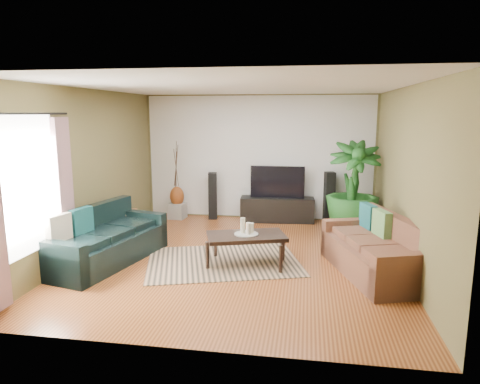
% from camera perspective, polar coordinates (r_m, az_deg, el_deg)
% --- Properties ---
extents(floor, '(5.50, 5.50, 0.00)m').
position_cam_1_polar(floor, '(6.98, -0.26, -8.80)').
color(floor, '#9A5227').
rests_on(floor, ground).
extents(ceiling, '(5.50, 5.50, 0.00)m').
position_cam_1_polar(ceiling, '(6.60, -0.28, 13.90)').
color(ceiling, white).
rests_on(ceiling, ground).
extents(wall_back, '(5.00, 0.00, 5.00)m').
position_cam_1_polar(wall_back, '(9.36, 2.46, 4.63)').
color(wall_back, brown).
rests_on(wall_back, ground).
extents(wall_front, '(5.00, 0.00, 5.00)m').
position_cam_1_polar(wall_front, '(4.02, -6.63, -3.39)').
color(wall_front, brown).
rests_on(wall_front, ground).
extents(wall_left, '(0.00, 5.50, 5.50)m').
position_cam_1_polar(wall_left, '(7.48, -19.55, 2.53)').
color(wall_left, brown).
rests_on(wall_left, ground).
extents(wall_right, '(0.00, 5.50, 5.50)m').
position_cam_1_polar(wall_right, '(6.73, 21.25, 1.59)').
color(wall_right, brown).
rests_on(wall_right, ground).
extents(backwall_panel, '(4.90, 0.00, 4.90)m').
position_cam_1_polar(backwall_panel, '(9.35, 2.45, 4.62)').
color(backwall_panel, white).
rests_on(backwall_panel, ground).
extents(window_pane, '(0.00, 1.80, 1.80)m').
position_cam_1_polar(window_pane, '(6.12, -26.52, 0.85)').
color(window_pane, white).
rests_on(window_pane, ground).
extents(curtain_far, '(0.08, 0.35, 2.20)m').
position_cam_1_polar(curtain_far, '(6.75, -22.34, -0.18)').
color(curtain_far, gray).
rests_on(curtain_far, ground).
extents(curtain_rod, '(0.03, 1.90, 0.03)m').
position_cam_1_polar(curtain_rod, '(6.02, -26.84, 9.31)').
color(curtain_rod, black).
rests_on(curtain_rod, ground).
extents(sofa_left, '(1.37, 2.28, 0.85)m').
position_cam_1_polar(sofa_left, '(7.01, -17.50, -5.58)').
color(sofa_left, black).
rests_on(sofa_left, floor).
extents(sofa_right, '(1.42, 2.10, 0.85)m').
position_cam_1_polar(sofa_right, '(6.50, 17.35, -6.85)').
color(sofa_right, brown).
rests_on(sofa_right, floor).
extents(area_rug, '(2.72, 2.27, 0.01)m').
position_cam_1_polar(area_rug, '(6.83, -2.24, -9.22)').
color(area_rug, tan).
rests_on(area_rug, floor).
extents(coffee_table, '(1.31, 0.97, 0.48)m').
position_cam_1_polar(coffee_table, '(6.63, 0.84, -7.67)').
color(coffee_table, black).
rests_on(coffee_table, floor).
extents(candle_tray, '(0.36, 0.36, 0.02)m').
position_cam_1_polar(candle_tray, '(6.56, 0.85, -5.61)').
color(candle_tray, gray).
rests_on(candle_tray, coffee_table).
extents(candle_tall, '(0.07, 0.07, 0.23)m').
position_cam_1_polar(candle_tall, '(6.56, 0.37, -4.46)').
color(candle_tall, beige).
rests_on(candle_tall, candle_tray).
extents(candle_mid, '(0.07, 0.07, 0.18)m').
position_cam_1_polar(candle_mid, '(6.49, 1.15, -4.89)').
color(candle_mid, beige).
rests_on(candle_mid, candle_tray).
extents(candle_short, '(0.07, 0.07, 0.15)m').
position_cam_1_polar(candle_short, '(6.58, 1.53, -4.80)').
color(candle_short, beige).
rests_on(candle_short, candle_tray).
extents(tv_stand, '(1.60, 0.59, 0.52)m').
position_cam_1_polar(tv_stand, '(9.25, 4.96, -2.31)').
color(tv_stand, black).
rests_on(tv_stand, floor).
extents(television, '(1.15, 0.06, 0.68)m').
position_cam_1_polar(television, '(9.14, 5.02, 1.36)').
color(television, black).
rests_on(television, tv_stand).
extents(speaker_left, '(0.22, 0.23, 1.03)m').
position_cam_1_polar(speaker_left, '(9.40, -3.66, -0.51)').
color(speaker_left, black).
rests_on(speaker_left, floor).
extents(speaker_right, '(0.24, 0.26, 1.09)m').
position_cam_1_polar(speaker_right, '(9.19, 11.80, -0.77)').
color(speaker_right, black).
rests_on(speaker_right, floor).
extents(potted_plant, '(1.04, 1.04, 1.79)m').
position_cam_1_polar(potted_plant, '(8.50, 14.81, 0.58)').
color(potted_plant, '#194D1A').
rests_on(potted_plant, floor).
extents(plant_pot, '(0.33, 0.33, 0.26)m').
position_cam_1_polar(plant_pot, '(8.66, 14.57, -4.42)').
color(plant_pot, black).
rests_on(plant_pot, floor).
extents(pedestal, '(0.37, 0.37, 0.34)m').
position_cam_1_polar(pedestal, '(9.59, -8.35, -2.48)').
color(pedestal, '#999996').
rests_on(pedestal, floor).
extents(vase, '(0.31, 0.31, 0.44)m').
position_cam_1_polar(vase, '(9.53, -8.41, -0.57)').
color(vase, brown).
rests_on(vase, pedestal).
extents(side_table, '(0.63, 0.63, 0.54)m').
position_cam_1_polar(side_table, '(8.14, -15.39, -4.40)').
color(side_table, '#995B32').
rests_on(side_table, floor).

